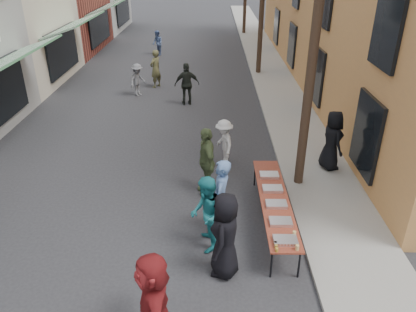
{
  "coord_description": "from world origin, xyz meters",
  "views": [
    {
      "loc": [
        1.76,
        -7.33,
        6.2
      ],
      "look_at": [
        1.65,
        2.27,
        1.3
      ],
      "focal_mm": 35.0,
      "sensor_mm": 36.0,
      "label": 1
    }
  ],
  "objects_px": {
    "catering_tray_sausage": "(285,240)",
    "server": "(332,140)",
    "utility_pole_near": "(316,27)",
    "guest_front_a": "(225,235)",
    "guest_front_c": "(206,215)",
    "serving_table": "(274,200)"
  },
  "relations": [
    {
      "from": "utility_pole_near",
      "to": "guest_front_a",
      "type": "bearing_deg",
      "value": -121.71
    },
    {
      "from": "utility_pole_near",
      "to": "serving_table",
      "type": "relative_size",
      "value": 2.25
    },
    {
      "from": "utility_pole_near",
      "to": "server",
      "type": "relative_size",
      "value": 4.82
    },
    {
      "from": "guest_front_a",
      "to": "server",
      "type": "relative_size",
      "value": 1.04
    },
    {
      "from": "serving_table",
      "to": "guest_front_c",
      "type": "distance_m",
      "value": 1.91
    },
    {
      "from": "catering_tray_sausage",
      "to": "server",
      "type": "xyz_separation_m",
      "value": [
        2.1,
        4.48,
        0.24
      ]
    },
    {
      "from": "utility_pole_near",
      "to": "server",
      "type": "xyz_separation_m",
      "value": [
        1.1,
        0.89,
        -3.47
      ]
    },
    {
      "from": "catering_tray_sausage",
      "to": "server",
      "type": "relative_size",
      "value": 0.27
    },
    {
      "from": "catering_tray_sausage",
      "to": "guest_front_a",
      "type": "height_order",
      "value": "guest_front_a"
    },
    {
      "from": "server",
      "to": "serving_table",
      "type": "bearing_deg",
      "value": 130.11
    },
    {
      "from": "serving_table",
      "to": "guest_front_c",
      "type": "xyz_separation_m",
      "value": [
        -1.66,
        -0.92,
        0.2
      ]
    },
    {
      "from": "serving_table",
      "to": "utility_pole_near",
      "type": "bearing_deg",
      "value": 62.65
    },
    {
      "from": "utility_pole_near",
      "to": "guest_front_c",
      "type": "bearing_deg",
      "value": -132.97
    },
    {
      "from": "guest_front_a",
      "to": "serving_table",
      "type": "bearing_deg",
      "value": 158.65
    },
    {
      "from": "guest_front_a",
      "to": "server",
      "type": "height_order",
      "value": "server"
    },
    {
      "from": "utility_pole_near",
      "to": "catering_tray_sausage",
      "type": "height_order",
      "value": "utility_pole_near"
    },
    {
      "from": "serving_table",
      "to": "catering_tray_sausage",
      "type": "relative_size",
      "value": 8.0
    },
    {
      "from": "server",
      "to": "guest_front_a",
      "type": "bearing_deg",
      "value": 130.29
    },
    {
      "from": "catering_tray_sausage",
      "to": "guest_front_a",
      "type": "distance_m",
      "value": 1.27
    },
    {
      "from": "catering_tray_sausage",
      "to": "server",
      "type": "distance_m",
      "value": 4.95
    },
    {
      "from": "guest_front_c",
      "to": "guest_front_a",
      "type": "bearing_deg",
      "value": 22.17
    },
    {
      "from": "catering_tray_sausage",
      "to": "guest_front_c",
      "type": "relative_size",
      "value": 0.27
    }
  ]
}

